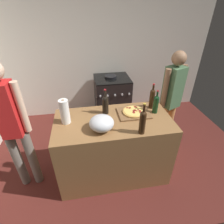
% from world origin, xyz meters
% --- Properties ---
extents(ground_plane, '(4.46, 3.02, 0.02)m').
position_xyz_m(ground_plane, '(0.00, 1.21, -0.01)').
color(ground_plane, '#511E19').
extents(kitchen_wall_rear, '(4.46, 0.10, 2.60)m').
position_xyz_m(kitchen_wall_rear, '(0.00, 2.47, 1.30)').
color(kitchen_wall_rear, silver).
rests_on(kitchen_wall_rear, ground_plane).
extents(counter, '(1.44, 0.74, 0.92)m').
position_xyz_m(counter, '(-0.06, 0.64, 0.46)').
color(counter, olive).
rests_on(counter, ground_plane).
extents(cutting_board, '(0.40, 0.32, 0.02)m').
position_xyz_m(cutting_board, '(0.22, 0.74, 0.93)').
color(cutting_board, brown).
rests_on(cutting_board, counter).
extents(pizza, '(0.29, 0.29, 0.03)m').
position_xyz_m(pizza, '(0.22, 0.74, 0.95)').
color(pizza, tan).
rests_on(pizza, cutting_board).
extents(mixing_bowl, '(0.28, 0.28, 0.17)m').
position_xyz_m(mixing_bowl, '(-0.22, 0.48, 1.00)').
color(mixing_bowl, '#B2B2B7').
rests_on(mixing_bowl, counter).
extents(paper_towel_roll, '(0.11, 0.11, 0.30)m').
position_xyz_m(paper_towel_roll, '(-0.62, 0.69, 1.07)').
color(paper_towel_roll, white).
rests_on(paper_towel_roll, counter).
extents(wine_bottle_clear, '(0.07, 0.07, 0.31)m').
position_xyz_m(wine_bottle_clear, '(0.50, 0.72, 1.05)').
color(wine_bottle_clear, '#143819').
rests_on(wine_bottle_clear, counter).
extents(wine_bottle_dark, '(0.07, 0.07, 0.37)m').
position_xyz_m(wine_bottle_dark, '(0.20, 0.34, 1.07)').
color(wine_bottle_dark, '#331E0F').
rests_on(wine_bottle_dark, counter).
extents(wine_bottle_green, '(0.08, 0.08, 0.33)m').
position_xyz_m(wine_bottle_green, '(-0.13, 0.81, 1.05)').
color(wine_bottle_green, black).
rests_on(wine_bottle_green, counter).
extents(wine_bottle_amber, '(0.07, 0.07, 0.35)m').
position_xyz_m(wine_bottle_amber, '(0.50, 0.84, 1.07)').
color(wine_bottle_amber, '#331E0F').
rests_on(wine_bottle_amber, counter).
extents(stove, '(0.68, 0.63, 0.94)m').
position_xyz_m(stove, '(0.17, 2.07, 0.45)').
color(stove, black).
rests_on(stove, ground_plane).
extents(person_in_stripes, '(0.38, 0.20, 1.70)m').
position_xyz_m(person_in_stripes, '(-1.20, 0.66, 0.98)').
color(person_in_stripes, slate).
rests_on(person_in_stripes, ground_plane).
extents(person_in_red, '(0.38, 0.28, 1.61)m').
position_xyz_m(person_in_red, '(0.88, 1.03, 0.93)').
color(person_in_red, '#D88C4C').
rests_on(person_in_red, ground_plane).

